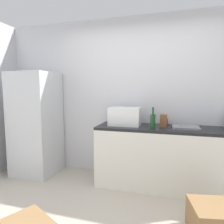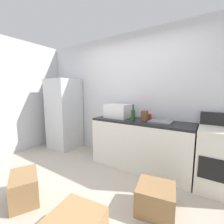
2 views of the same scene
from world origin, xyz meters
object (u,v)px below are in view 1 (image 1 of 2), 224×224
at_px(coffee_mug, 165,122).
at_px(knife_block, 163,121).
at_px(cardboard_box_medium, 214,221).
at_px(wine_bottle, 153,121).
at_px(refrigerator, 36,124).
at_px(microwave, 125,116).

relative_size(coffee_mug, knife_block, 0.56).
bearing_deg(cardboard_box_medium, wine_bottle, 131.90).
relative_size(wine_bottle, coffee_mug, 3.00).
xyz_separation_m(refrigerator, wine_bottle, (1.97, -0.12, 0.15)).
relative_size(microwave, coffee_mug, 4.60).
bearing_deg(refrigerator, microwave, 2.38).
height_order(coffee_mug, cardboard_box_medium, coffee_mug).
distance_m(coffee_mug, knife_block, 0.19).
relative_size(refrigerator, knife_block, 9.57).
bearing_deg(cardboard_box_medium, knife_block, 119.36).
xyz_separation_m(coffee_mug, cardboard_box_medium, (0.49, -1.10, -0.79)).
relative_size(wine_bottle, knife_block, 1.67).
xyz_separation_m(refrigerator, coffee_mug, (2.13, 0.25, 0.09)).
bearing_deg(cardboard_box_medium, microwave, 139.84).
xyz_separation_m(microwave, cardboard_box_medium, (1.08, -0.91, -0.88)).
height_order(microwave, cardboard_box_medium, microwave).
relative_size(refrigerator, microwave, 3.75).
height_order(microwave, coffee_mug, microwave).
bearing_deg(knife_block, wine_bottle, -126.46).
bearing_deg(wine_bottle, cardboard_box_medium, -48.10).
xyz_separation_m(wine_bottle, cardboard_box_medium, (0.66, -0.73, -0.85)).
relative_size(refrigerator, wine_bottle, 5.74).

